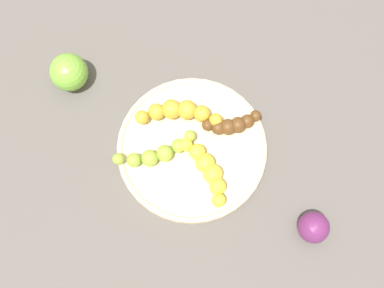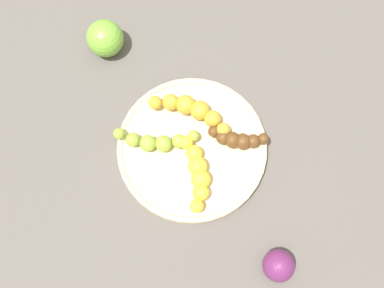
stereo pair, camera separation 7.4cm
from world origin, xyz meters
TOP-DOWN VIEW (x-y plane):
  - ground_plane at (0.00, 0.00)m, footprint 2.40×2.40m
  - fruit_bowl at (0.00, 0.00)m, footprint 0.26×0.26m
  - banana_green at (-0.06, 0.02)m, footprint 0.14×0.06m
  - banana_yellow at (-0.00, -0.05)m, footprint 0.05×0.13m
  - banana_overripe at (0.08, -0.01)m, footprint 0.10×0.05m
  - banana_spotted at (0.01, 0.06)m, footprint 0.13×0.10m
  - plum_purple at (0.09, -0.22)m, footprint 0.05×0.05m
  - apple_green at (-0.11, 0.23)m, footprint 0.07×0.07m

SIDE VIEW (x-z plane):
  - ground_plane at x=0.00m, z-range 0.00..0.00m
  - fruit_bowl at x=0.00m, z-range 0.00..0.02m
  - plum_purple at x=0.09m, z-range 0.00..0.05m
  - banana_overripe at x=0.08m, z-range 0.02..0.05m
  - banana_green at x=-0.06m, z-range 0.02..0.05m
  - apple_green at x=-0.11m, z-range 0.00..0.07m
  - banana_yellow at x=0.00m, z-range 0.02..0.05m
  - banana_spotted at x=0.01m, z-range 0.02..0.05m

